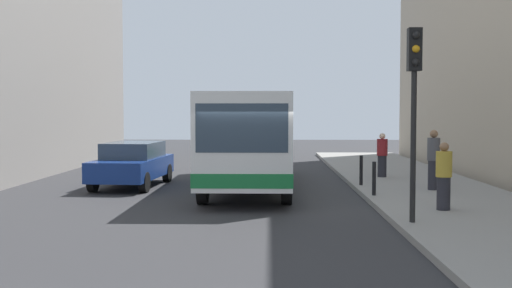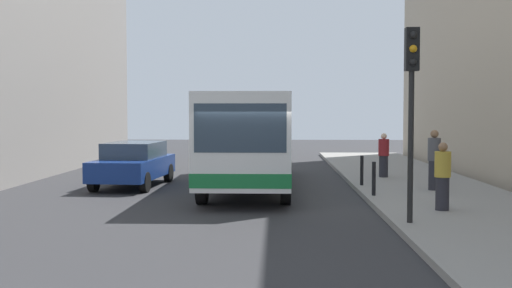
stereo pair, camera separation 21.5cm
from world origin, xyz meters
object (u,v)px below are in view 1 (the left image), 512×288
(bus, at_px, (249,135))
(pedestrian_near_signal, at_px, (444,176))
(pedestrian_mid_sidewalk, at_px, (434,160))
(bollard_mid, at_px, (361,170))
(car_beside_bus, at_px, (133,163))
(traffic_light, at_px, (414,87))
(pedestrian_far_sidewalk, at_px, (382,155))
(bollard_near, at_px, (374,178))

(bus, bearing_deg, pedestrian_near_signal, 129.71)
(pedestrian_near_signal, distance_m, pedestrian_mid_sidewalk, 3.97)
(bollard_mid, distance_m, pedestrian_mid_sidewalk, 2.36)
(bus, xyz_separation_m, car_beside_bus, (-3.90, -0.07, -0.94))
(traffic_light, bearing_deg, pedestrian_near_signal, 56.70)
(bollard_mid, xyz_separation_m, pedestrian_mid_sidewalk, (1.99, -1.19, 0.43))
(bollard_mid, height_order, pedestrian_far_sidewalk, pedestrian_far_sidewalk)
(car_beside_bus, distance_m, traffic_light, 10.90)
(pedestrian_near_signal, bearing_deg, bollard_mid, -88.53)
(pedestrian_mid_sidewalk, bearing_deg, pedestrian_far_sidewalk, -151.52)
(bollard_mid, bearing_deg, traffic_light, -89.16)
(bollard_near, xyz_separation_m, pedestrian_near_signal, (1.22, -2.60, 0.33))
(traffic_light, distance_m, pedestrian_near_signal, 2.90)
(bollard_mid, bearing_deg, bollard_near, -90.00)
(bus, xyz_separation_m, bollard_near, (3.61, -3.23, -1.10))
(bollard_near, xyz_separation_m, pedestrian_far_sidewalk, (1.12, 5.00, 0.31))
(car_beside_bus, xyz_separation_m, bollard_mid, (7.51, -0.68, -0.16))
(car_beside_bus, relative_size, bollard_near, 4.75)
(traffic_light, xyz_separation_m, pedestrian_mid_sidewalk, (1.89, 5.61, -1.95))
(traffic_light, height_order, bollard_near, traffic_light)
(bus, distance_m, bollard_mid, 3.85)
(traffic_light, distance_m, bollard_mid, 7.20)
(bollard_mid, bearing_deg, pedestrian_far_sidewalk, 66.02)
(pedestrian_mid_sidewalk, bearing_deg, bollard_mid, -105.62)
(bollard_near, bearing_deg, car_beside_bus, 157.18)
(pedestrian_near_signal, height_order, pedestrian_mid_sidewalk, pedestrian_mid_sidewalk)
(traffic_light, xyz_separation_m, bollard_near, (-0.10, 4.32, -2.38))
(car_beside_bus, distance_m, bollard_mid, 7.54)
(pedestrian_mid_sidewalk, relative_size, pedestrian_far_sidewalk, 1.14)
(car_beside_bus, distance_m, bollard_near, 8.15)
(pedestrian_mid_sidewalk, distance_m, pedestrian_far_sidewalk, 3.81)
(car_beside_bus, height_order, bollard_mid, car_beside_bus)
(pedestrian_far_sidewalk, bearing_deg, bus, -77.41)
(pedestrian_far_sidewalk, bearing_deg, pedestrian_mid_sidewalk, 5.36)
(pedestrian_far_sidewalk, bearing_deg, bollard_mid, -31.90)
(car_beside_bus, bearing_deg, bollard_mid, 178.89)
(traffic_light, xyz_separation_m, pedestrian_near_signal, (1.12, 1.71, -2.05))
(car_beside_bus, bearing_deg, bollard_near, 161.25)
(pedestrian_near_signal, xyz_separation_m, pedestrian_far_sidewalk, (-0.10, 7.60, -0.02))
(traffic_light, distance_m, bollard_near, 4.93)
(bus, bearing_deg, pedestrian_far_sidewalk, -159.44)
(traffic_light, bearing_deg, pedestrian_far_sidewalk, 83.75)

